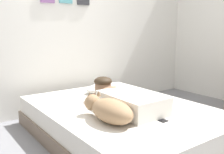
% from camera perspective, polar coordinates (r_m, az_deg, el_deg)
% --- Properties ---
extents(ground_plane, '(12.94, 12.94, 0.00)m').
position_cam_1_polar(ground_plane, '(2.60, 5.14, -14.93)').
color(ground_plane, gray).
extents(back_wall, '(4.47, 0.12, 2.50)m').
position_cam_1_polar(back_wall, '(3.60, -10.57, 12.50)').
color(back_wall, silver).
rests_on(back_wall, ground).
extents(bed, '(1.52, 2.10, 0.33)m').
position_cam_1_polar(bed, '(2.72, 2.22, -9.96)').
color(bed, '#726051').
rests_on(bed, ground).
extents(pillow, '(0.52, 0.32, 0.11)m').
position_cam_1_polar(pillow, '(3.24, -1.56, -2.45)').
color(pillow, white).
rests_on(pillow, bed).
extents(person_lying, '(0.43, 0.92, 0.27)m').
position_cam_1_polar(person_lying, '(2.57, 2.52, -4.74)').
color(person_lying, silver).
rests_on(person_lying, bed).
extents(dog, '(0.26, 0.57, 0.21)m').
position_cam_1_polar(dog, '(2.21, -0.63, -7.31)').
color(dog, '#9E7A56').
rests_on(dog, bed).
extents(coffee_cup, '(0.12, 0.09, 0.07)m').
position_cam_1_polar(coffee_cup, '(3.06, 2.43, -3.57)').
color(coffee_cup, '#D84C47').
rests_on(coffee_cup, bed).
extents(cell_phone, '(0.07, 0.14, 0.01)m').
position_cam_1_polar(cell_phone, '(2.31, 10.64, -9.27)').
color(cell_phone, black).
rests_on(cell_phone, bed).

